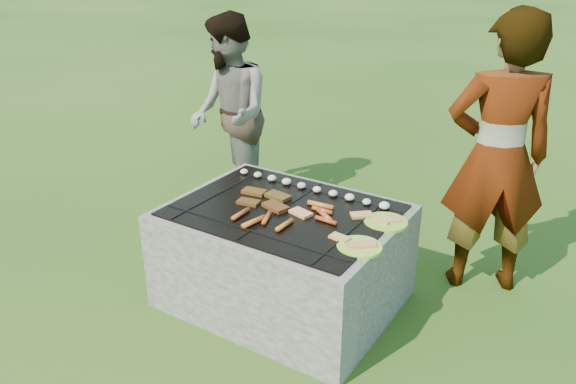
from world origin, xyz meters
name	(u,v)px	position (x,y,z in m)	size (l,w,h in m)	color
lawn	(284,298)	(0.00, 0.00, 0.00)	(60.00, 60.00, 0.00)	#204411
fire_pit	(283,259)	(0.00, 0.00, 0.28)	(1.30, 1.00, 0.62)	gray
mushrooms	(313,188)	(0.02, 0.31, 0.63)	(1.06, 0.06, 0.04)	beige
pork_slabs	(266,199)	(-0.15, 0.04, 0.62)	(0.39, 0.26, 0.02)	brown
sausages	(291,216)	(0.10, -0.08, 0.63)	(0.52, 0.48, 0.03)	orange
bread_on_grate	(331,219)	(0.30, 0.02, 0.62)	(0.45, 0.40, 0.02)	#E9BE77
plate_far	(386,222)	(0.56, 0.17, 0.61)	(0.25, 0.25, 0.03)	gold
plate_near	(360,247)	(0.56, -0.16, 0.61)	(0.30, 0.30, 0.03)	#F3F43A
cook	(497,158)	(0.96, 0.84, 0.86)	(0.62, 0.41, 1.71)	#9E9383
bystander	(229,115)	(-1.11, 0.93, 0.78)	(0.76, 0.59, 1.56)	#9F9084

